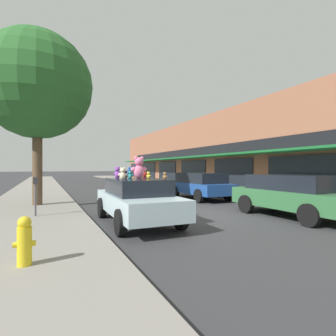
% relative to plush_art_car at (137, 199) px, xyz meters
% --- Properties ---
extents(ground_plane, '(260.00, 260.00, 0.00)m').
position_rel_plush_art_car_xyz_m(ground_plane, '(2.49, 0.35, -0.75)').
color(ground_plane, '#333335').
extents(sidewalk_near, '(3.50, 90.00, 0.15)m').
position_rel_plush_art_car_xyz_m(sidewalk_near, '(-3.06, 0.35, -0.67)').
color(sidewalk_near, gray).
rests_on(sidewalk_near, ground_plane).
extents(sidewalk_far, '(3.50, 90.00, 0.15)m').
position_rel_plush_art_car_xyz_m(sidewalk_far, '(8.05, 0.35, -0.67)').
color(sidewalk_far, gray).
rests_on(sidewalk_far, ground_plane).
extents(storefront_row, '(13.92, 39.07, 6.22)m').
position_rel_plush_art_car_xyz_m(storefront_row, '(15.90, 13.02, 2.36)').
color(storefront_row, '#9E6047').
rests_on(storefront_row, ground_plane).
extents(plush_art_car, '(1.98, 4.40, 1.38)m').
position_rel_plush_art_car_xyz_m(plush_art_car, '(0.00, 0.00, 0.00)').
color(plush_art_car, '#ADC6D1').
rests_on(plush_art_car, ground_plane).
extents(teddy_bear_giant, '(0.52, 0.33, 0.70)m').
position_rel_plush_art_car_xyz_m(teddy_bear_giant, '(0.07, 0.01, 0.97)').
color(teddy_bear_giant, pink).
rests_on(teddy_bear_giant, plush_art_car).
extents(teddy_bear_red, '(0.25, 0.19, 0.34)m').
position_rel_plush_art_car_xyz_m(teddy_bear_red, '(0.53, 0.77, 0.79)').
color(teddy_bear_red, red).
rests_on(teddy_bear_red, plush_art_car).
extents(teddy_bear_blue, '(0.25, 0.24, 0.37)m').
position_rel_plush_art_car_xyz_m(teddy_bear_blue, '(0.08, 1.03, 0.81)').
color(teddy_bear_blue, blue).
rests_on(teddy_bear_blue, plush_art_car).
extents(teddy_bear_purple, '(0.25, 0.28, 0.39)m').
position_rel_plush_art_car_xyz_m(teddy_bear_purple, '(-0.50, 0.46, 0.82)').
color(teddy_bear_purple, purple).
rests_on(teddy_bear_purple, plush_art_car).
extents(teddy_bear_teal, '(0.19, 0.15, 0.25)m').
position_rel_plush_art_car_xyz_m(teddy_bear_teal, '(-0.14, 0.25, 0.75)').
color(teddy_bear_teal, teal).
rests_on(teddy_bear_teal, plush_art_car).
extents(teddy_bear_yellow, '(0.13, 0.17, 0.23)m').
position_rel_plush_art_car_xyz_m(teddy_bear_yellow, '(0.33, -0.15, 0.74)').
color(teddy_bear_yellow, yellow).
rests_on(teddy_bear_yellow, plush_art_car).
extents(teddy_bear_black, '(0.17, 0.18, 0.26)m').
position_rel_plush_art_car_xyz_m(teddy_bear_black, '(-0.16, 0.70, 0.76)').
color(teddy_bear_black, black).
rests_on(teddy_bear_black, plush_art_car).
extents(teddy_bear_cream, '(0.27, 0.18, 0.36)m').
position_rel_plush_art_car_xyz_m(teddy_bear_cream, '(-0.61, -0.57, 0.80)').
color(teddy_bear_cream, beige).
rests_on(teddy_bear_cream, plush_art_car).
extents(teddy_bear_brown, '(0.14, 0.16, 0.22)m').
position_rel_plush_art_car_xyz_m(teddy_bear_brown, '(0.56, -0.87, 0.74)').
color(teddy_bear_brown, olive).
rests_on(teddy_bear_brown, plush_art_car).
extents(parked_car_far_left, '(1.84, 4.23, 1.47)m').
position_rel_plush_art_car_xyz_m(parked_car_far_left, '(5.16, -1.37, 0.06)').
color(parked_car_far_left, '#336B3D').
rests_on(parked_car_far_left, ground_plane).
extents(parked_car_far_center, '(2.02, 4.08, 1.44)m').
position_rel_plush_art_car_xyz_m(parked_car_far_center, '(5.16, 4.44, 0.06)').
color(parked_car_far_center, '#1E4793').
rests_on(parked_car_far_center, ground_plane).
extents(street_tree, '(4.57, 4.57, 7.40)m').
position_rel_plush_art_car_xyz_m(street_tree, '(-2.88, 4.69, 4.49)').
color(street_tree, brown).
rests_on(street_tree, sidewalk_near).
extents(fire_hydrant, '(0.33, 0.22, 0.79)m').
position_rel_plush_art_car_xyz_m(fire_hydrant, '(-2.91, -2.98, -0.21)').
color(fire_hydrant, yellow).
rests_on(fire_hydrant, sidewalk_near).
extents(parking_meter, '(0.14, 0.10, 1.27)m').
position_rel_plush_art_car_xyz_m(parking_meter, '(-2.88, 1.79, 0.21)').
color(parking_meter, '#4C4C51').
rests_on(parking_meter, sidewalk_near).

